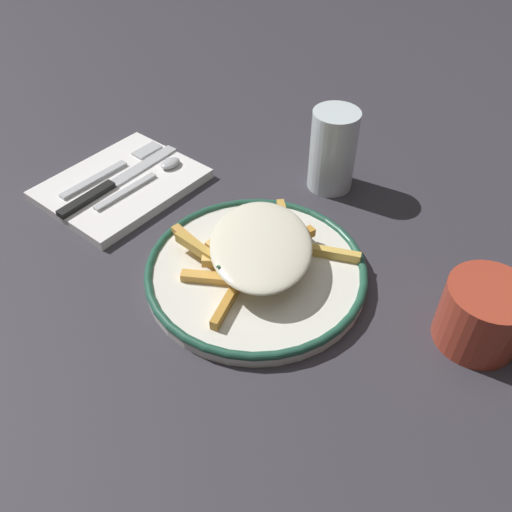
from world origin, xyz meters
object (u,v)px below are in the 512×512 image
Objects in this scene: plate at (256,271)px; water_glass at (333,150)px; coffee_mug at (484,315)px; fries_heap at (257,247)px; napkin at (122,184)px; fork at (113,169)px; spoon at (153,174)px; knife at (110,185)px.

water_glass reaches higher than plate.
plate is 0.25m from coffee_mug.
water_glass is (-0.02, 0.20, 0.02)m from fries_heap.
water_glass is (0.24, 0.18, 0.05)m from napkin.
fries_heap is 0.28m from fork.
coffee_mug is at bearing -0.94° from spoon.
spoon is at bearing -145.00° from water_glass.
fries_heap reaches higher than plate.
spoon is at bearing 48.59° from napkin.
fries_heap is at bearing -7.53° from fork.
coffee_mug is at bearing 3.09° from napkin.
napkin is at bearing -176.91° from coffee_mug.
water_glass reaches higher than fork.
fork is 0.32m from water_glass.
knife reaches higher than napkin.
fries_heap is at bearing -1.37° from knife.
water_glass is 0.31m from coffee_mug.
spoon is at bearing 179.06° from coffee_mug.
napkin is 1.35× the size of spoon.
fork is at bearing -147.68° from water_glass.
fork is at bearing -158.60° from spoon.
plate is 2.34× the size of coffee_mug.
fork is at bearing 170.90° from plate.
knife is at bearing -49.72° from fork.
fork is at bearing 130.28° from knife.
fries_heap is 0.23m from spoon.
plate is 0.29m from fork.
fries_heap is 1.44× the size of spoon.
plate is at bearing -84.23° from water_glass.
plate and fork have the same top height.
water_glass reaches higher than knife.
fries_heap reaches higher than spoon.
water_glass reaches higher than fries_heap.
coffee_mug is at bearing 5.23° from knife.
coffee_mug is at bearing 1.61° from fork.
water_glass is 1.03× the size of coffee_mug.
fries_heap is (-0.00, 0.01, 0.03)m from plate.
water_glass is at bearing 37.10° from napkin.
fries_heap is at bearing -5.62° from napkin.
knife reaches higher than plate.
fries_heap is 0.26m from knife.
napkin is 1.17× the size of fork.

